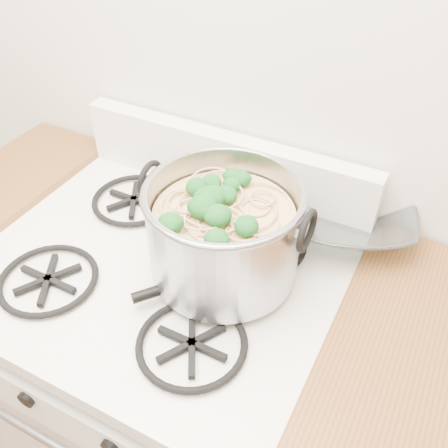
% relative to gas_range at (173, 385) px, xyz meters
% --- Properties ---
extents(gas_range, '(0.76, 0.66, 0.92)m').
position_rel_gas_range_xyz_m(gas_range, '(0.00, 0.00, 0.00)').
color(gas_range, white).
rests_on(gas_range, ground).
extents(counter_left, '(0.25, 0.65, 0.92)m').
position_rel_gas_range_xyz_m(counter_left, '(-0.51, 0.00, 0.02)').
color(counter_left, silver).
rests_on(counter_left, ground).
extents(stock_pot, '(0.34, 0.31, 0.21)m').
position_rel_gas_range_xyz_m(stock_pot, '(0.14, 0.04, 0.58)').
color(stock_pot, '#9798A0').
rests_on(stock_pot, gas_range).
extents(spatula, '(0.42, 0.42, 0.02)m').
position_rel_gas_range_xyz_m(spatula, '(0.19, 0.08, 0.50)').
color(spatula, black).
rests_on(spatula, gas_range).
extents(glass_bowl, '(0.14, 0.14, 0.03)m').
position_rel_gas_range_xyz_m(glass_bowl, '(0.33, 0.28, 0.50)').
color(glass_bowl, white).
rests_on(glass_bowl, gas_range).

